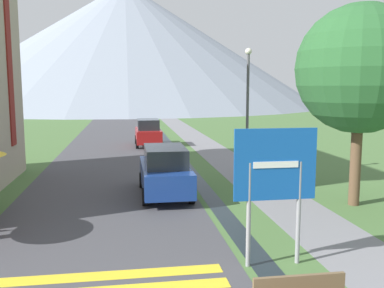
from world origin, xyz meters
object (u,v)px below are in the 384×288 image
(road_sign, at_px, (275,176))
(streetlamp, at_px, (248,103))
(parked_car_far, at_px, (148,133))
(parked_car_near, at_px, (165,171))
(tree_by_path, at_px, (360,69))

(road_sign, bearing_deg, streetlamp, 77.59)
(road_sign, bearing_deg, parked_car_far, 94.86)
(parked_car_far, bearing_deg, parked_car_near, -90.47)
(road_sign, height_order, tree_by_path, tree_by_path)
(parked_car_near, bearing_deg, streetlamp, 32.44)
(road_sign, distance_m, parked_car_near, 6.90)
(parked_car_near, distance_m, tree_by_path, 7.51)
(tree_by_path, bearing_deg, streetlamp, 117.32)
(parked_car_far, xyz_separation_m, tree_by_path, (6.08, -15.69, 3.62))
(parked_car_far, relative_size, tree_by_path, 0.58)
(parked_car_near, relative_size, streetlamp, 0.76)
(parked_car_near, bearing_deg, parked_car_far, 89.53)
(parked_car_far, bearing_deg, road_sign, -85.14)
(road_sign, relative_size, tree_by_path, 0.46)
(parked_car_far, height_order, tree_by_path, tree_by_path)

